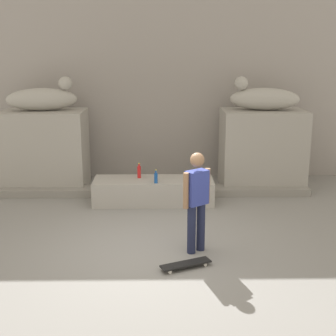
{
  "coord_description": "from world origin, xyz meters",
  "views": [
    {
      "loc": [
        0.15,
        -7.2,
        3.26
      ],
      "look_at": [
        0.29,
        1.27,
        1.1
      ],
      "focal_mm": 50.29,
      "sensor_mm": 36.0,
      "label": 1
    }
  ],
  "objects_px": {
    "statue_reclining_right": "(263,98)",
    "bottle_red": "(139,172)",
    "skater": "(197,198)",
    "skateboard": "(186,264)",
    "bottle_blue": "(156,178)",
    "statue_reclining_left": "(43,98)"
  },
  "relations": [
    {
      "from": "skater",
      "to": "bottle_blue",
      "type": "xyz_separation_m",
      "value": [
        -0.68,
        2.27,
        -0.28
      ]
    },
    {
      "from": "skater",
      "to": "statue_reclining_right",
      "type": "bearing_deg",
      "value": -152.19
    },
    {
      "from": "bottle_red",
      "to": "skateboard",
      "type": "bearing_deg",
      "value": -75.56
    },
    {
      "from": "bottle_blue",
      "to": "skater",
      "type": "bearing_deg",
      "value": -73.37
    },
    {
      "from": "statue_reclining_left",
      "to": "skater",
      "type": "xyz_separation_m",
      "value": [
        3.28,
        -3.76,
        -1.22
      ]
    },
    {
      "from": "statue_reclining_right",
      "to": "skater",
      "type": "height_order",
      "value": "statue_reclining_right"
    },
    {
      "from": "bottle_blue",
      "to": "statue_reclining_right",
      "type": "bearing_deg",
      "value": 30.94
    },
    {
      "from": "skateboard",
      "to": "bottle_red",
      "type": "distance_m",
      "value": 3.45
    },
    {
      "from": "skateboard",
      "to": "bottle_red",
      "type": "bearing_deg",
      "value": -99.06
    },
    {
      "from": "statue_reclining_right",
      "to": "skateboard",
      "type": "distance_m",
      "value": 5.24
    },
    {
      "from": "statue_reclining_left",
      "to": "statue_reclining_right",
      "type": "xyz_separation_m",
      "value": [
        5.09,
        -0.0,
        0.0
      ]
    },
    {
      "from": "skateboard",
      "to": "statue_reclining_right",
      "type": "bearing_deg",
      "value": -138.24
    },
    {
      "from": "statue_reclining_left",
      "to": "bottle_blue",
      "type": "distance_m",
      "value": 3.36
    },
    {
      "from": "skater",
      "to": "bottle_red",
      "type": "height_order",
      "value": "skater"
    },
    {
      "from": "bottle_red",
      "to": "skater",
      "type": "bearing_deg",
      "value": -68.69
    },
    {
      "from": "statue_reclining_right",
      "to": "bottle_red",
      "type": "relative_size",
      "value": 5.02
    },
    {
      "from": "statue_reclining_left",
      "to": "statue_reclining_right",
      "type": "distance_m",
      "value": 5.09
    },
    {
      "from": "statue_reclining_right",
      "to": "bottle_blue",
      "type": "xyz_separation_m",
      "value": [
        -2.49,
        -1.49,
        -1.5
      ]
    },
    {
      "from": "skateboard",
      "to": "bottle_blue",
      "type": "xyz_separation_m",
      "value": [
        -0.48,
        2.87,
        0.58
      ]
    },
    {
      "from": "statue_reclining_left",
      "to": "statue_reclining_right",
      "type": "relative_size",
      "value": 1.01
    },
    {
      "from": "statue_reclining_right",
      "to": "bottle_red",
      "type": "distance_m",
      "value": 3.39
    },
    {
      "from": "statue_reclining_left",
      "to": "bottle_red",
      "type": "bearing_deg",
      "value": -36.58
    }
  ]
}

